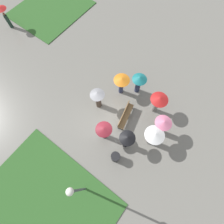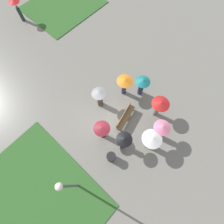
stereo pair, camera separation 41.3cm
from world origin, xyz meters
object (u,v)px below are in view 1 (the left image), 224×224
crowd_person_red (158,101)px  crowd_person_orange (122,82)px  crowd_person_pink (162,125)px  crowd_person_grey (98,97)px  trash_bin (115,157)px  crowd_person_black (127,140)px  lone_walker_mid_plaza (3,13)px  park_bench (125,115)px  lamp_post (77,190)px  crowd_person_maroon (104,131)px  crowd_person_teal (139,81)px  crowd_person_white (154,136)px

crowd_person_red → crowd_person_orange: crowd_person_red is taller
crowd_person_pink → crowd_person_grey: bearing=-140.8°
trash_bin → crowd_person_black: bearing=-0.1°
lone_walker_mid_plaza → trash_bin: bearing=-176.8°
crowd_person_orange → park_bench: bearing=-34.0°
crowd_person_grey → crowd_person_pink: (0.86, -4.33, 0.06)m
lamp_post → trash_bin: lamp_post is taller
crowd_person_maroon → lone_walker_mid_plaza: (2.86, 12.71, 0.11)m
crowd_person_black → crowd_person_teal: 4.17m
park_bench → crowd_person_white: crowd_person_white is taller
crowd_person_black → crowd_person_pink: bearing=-36.2°
lamp_post → trash_bin: 3.52m
crowd_person_maroon → crowd_person_orange: bearing=-50.8°
crowd_person_black → crowd_person_maroon: size_ratio=1.10×
crowd_person_black → crowd_person_pink: size_ratio=0.99×
crowd_person_white → lone_walker_mid_plaza: bearing=76.4°
crowd_person_black → crowd_person_pink: 2.35m
trash_bin → crowd_person_pink: (3.14, -1.18, 0.93)m
park_bench → crowd_person_white: (-0.38, -2.28, 0.93)m
crowd_person_pink → crowd_person_orange: bearing=-166.9°
crowd_person_black → crowd_person_maroon: bearing=98.3°
crowd_person_grey → crowd_person_maroon: size_ratio=1.07×
crowd_person_black → crowd_person_orange: 3.98m
crowd_person_maroon → park_bench: bearing=-78.3°
trash_bin → crowd_person_teal: bearing=18.7°
crowd_person_red → crowd_person_orange: size_ratio=1.08×
crowd_person_orange → crowd_person_maroon: (-3.40, -1.15, -0.10)m
crowd_person_pink → park_bench: bearing=-138.8°
crowd_person_black → crowd_person_white: 1.61m
park_bench → crowd_person_black: bearing=-155.7°
crowd_person_black → crowd_person_grey: size_ratio=1.03×
trash_bin → crowd_person_orange: (4.14, 2.57, 0.92)m
crowd_person_pink → lone_walker_mid_plaza: (0.46, 15.31, 0.01)m
crowd_person_red → crowd_person_pink: size_ratio=0.97×
crowd_person_maroon → lamp_post: bearing=128.4°
park_bench → crowd_person_pink: crowd_person_pink is taller
crowd_person_pink → crowd_person_teal: bearing=175.8°
crowd_person_red → crowd_person_black: 3.25m
park_bench → crowd_person_black: crowd_person_black is taller
crowd_person_red → crowd_person_pink: bearing=-66.3°
crowd_person_black → trash_bin: bearing=173.6°
park_bench → lone_walker_mid_plaza: bearing=72.6°
crowd_person_orange → crowd_person_maroon: 3.59m
trash_bin → crowd_person_maroon: 1.80m
crowd_person_white → park_bench: bearing=72.1°
lamp_post → lone_walker_mid_plaza: lamp_post is taller
crowd_person_red → crowd_person_teal: 1.95m
lone_walker_mid_plaza → lamp_post: bearing=173.5°
lamp_post → crowd_person_teal: (7.47, 1.31, -1.50)m
crowd_person_black → crowd_person_orange: crowd_person_black is taller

